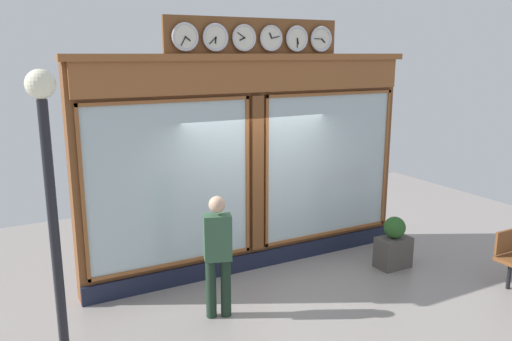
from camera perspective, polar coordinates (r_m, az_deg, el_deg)
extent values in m
cube|color=brown|center=(8.29, -0.49, 0.41)|extent=(5.61, 0.30, 3.38)
cube|color=#191E33|center=(8.62, 0.06, -9.94)|extent=(5.61, 0.08, 0.28)
cube|color=brown|center=(7.93, 0.14, 10.44)|extent=(5.50, 0.08, 0.48)
cube|color=brown|center=(7.94, 0.07, 12.54)|extent=(5.73, 0.20, 0.10)
cube|color=silver|center=(8.91, 8.16, 0.58)|extent=(2.46, 0.02, 2.40)
cube|color=brown|center=(8.72, 8.50, 8.46)|extent=(2.56, 0.04, 0.05)
cube|color=brown|center=(9.24, 7.99, -6.90)|extent=(2.56, 0.04, 0.05)
cube|color=brown|center=(9.68, 14.22, 1.30)|extent=(0.05, 0.04, 2.50)
cube|color=brown|center=(8.23, 1.19, -0.32)|extent=(0.05, 0.04, 2.50)
cube|color=silver|center=(7.61, -9.46, -1.59)|extent=(2.46, 0.02, 2.40)
cube|color=brown|center=(7.38, -9.76, 7.63)|extent=(2.56, 0.04, 0.05)
cube|color=brown|center=(7.99, -9.09, -10.18)|extent=(2.56, 0.04, 0.05)
cube|color=brown|center=(7.30, -18.75, -2.73)|extent=(0.05, 0.04, 2.50)
cube|color=brown|center=(8.07, -0.98, -0.59)|extent=(0.05, 0.04, 2.50)
cube|color=brown|center=(8.15, 0.10, -0.44)|extent=(0.20, 0.10, 2.50)
cube|color=brown|center=(7.98, -0.07, 14.53)|extent=(2.90, 0.06, 0.60)
cylinder|color=silver|center=(8.52, 7.27, 14.33)|extent=(0.33, 0.02, 0.33)
torus|color=silver|center=(8.52, 7.29, 14.33)|extent=(0.41, 0.05, 0.41)
cube|color=black|center=(8.53, 7.52, 14.13)|extent=(0.08, 0.01, 0.07)
cube|color=black|center=(8.47, 6.94, 14.36)|extent=(0.14, 0.01, 0.02)
sphere|color=black|center=(8.50, 7.35, 14.33)|extent=(0.02, 0.02, 0.02)
cylinder|color=silver|center=(8.26, 4.58, 14.44)|extent=(0.33, 0.02, 0.33)
torus|color=silver|center=(8.26, 4.59, 14.44)|extent=(0.40, 0.04, 0.40)
cube|color=black|center=(8.25, 4.69, 14.14)|extent=(0.04, 0.01, 0.09)
cube|color=black|center=(8.25, 4.63, 13.96)|extent=(0.01, 0.01, 0.14)
sphere|color=black|center=(8.25, 4.65, 14.44)|extent=(0.02, 0.02, 0.02)
cylinder|color=silver|center=(8.02, 1.71, 14.52)|extent=(0.33, 0.02, 0.33)
torus|color=silver|center=(8.02, 1.73, 14.52)|extent=(0.39, 0.04, 0.39)
cube|color=black|center=(8.00, 1.65, 14.81)|extent=(0.05, 0.01, 0.09)
cube|color=black|center=(8.04, 2.20, 14.61)|extent=(0.14, 0.01, 0.04)
sphere|color=black|center=(8.00, 1.78, 14.52)|extent=(0.02, 0.02, 0.02)
cylinder|color=silver|center=(7.80, -1.33, 14.56)|extent=(0.33, 0.02, 0.33)
torus|color=silver|center=(7.80, -1.31, 14.57)|extent=(0.40, 0.04, 0.40)
cube|color=black|center=(7.77, -1.55, 14.43)|extent=(0.09, 0.01, 0.05)
cube|color=black|center=(7.76, -1.67, 14.85)|extent=(0.12, 0.01, 0.09)
sphere|color=black|center=(7.78, -1.27, 14.57)|extent=(0.02, 0.02, 0.02)
cylinder|color=silver|center=(7.60, -4.53, 14.57)|extent=(0.33, 0.02, 0.33)
torus|color=silver|center=(7.60, -4.52, 14.57)|extent=(0.40, 0.05, 0.40)
cube|color=black|center=(7.59, -4.51, 14.24)|extent=(0.03, 0.01, 0.09)
cube|color=black|center=(7.57, -4.84, 14.22)|extent=(0.11, 0.01, 0.10)
sphere|color=black|center=(7.59, -4.48, 14.58)|extent=(0.02, 0.02, 0.02)
cylinder|color=silver|center=(7.43, -7.90, 14.53)|extent=(0.33, 0.02, 0.33)
torus|color=silver|center=(7.42, -7.89, 14.53)|extent=(0.40, 0.04, 0.40)
cube|color=black|center=(7.42, -7.59, 14.33)|extent=(0.08, 0.01, 0.07)
cube|color=black|center=(7.40, -8.10, 14.07)|extent=(0.08, 0.01, 0.13)
sphere|color=black|center=(7.41, -7.85, 14.54)|extent=(0.02, 0.02, 0.02)
cylinder|color=#1C2F21|center=(7.06, -5.03, -12.97)|extent=(0.14, 0.14, 0.82)
cylinder|color=#1C2F21|center=(7.08, -3.38, -12.87)|extent=(0.14, 0.14, 0.82)
cube|color=#33563D|center=(6.79, -4.30, -7.44)|extent=(0.41, 0.32, 0.62)
sphere|color=tan|center=(6.64, -4.37, -3.80)|extent=(0.22, 0.22, 0.22)
cylinder|color=black|center=(5.52, -21.37, -8.71)|extent=(0.10, 0.10, 3.07)
sphere|color=#F4EFCC|center=(5.17, -22.90, 8.86)|extent=(0.28, 0.28, 0.28)
cube|color=#4C4742|center=(8.91, 15.03, -8.79)|extent=(0.56, 0.36, 0.52)
sphere|color=#285623|center=(8.76, 15.20, -6.14)|extent=(0.36, 0.36, 0.36)
cylinder|color=black|center=(8.75, 26.37, -10.37)|extent=(0.06, 0.06, 0.45)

